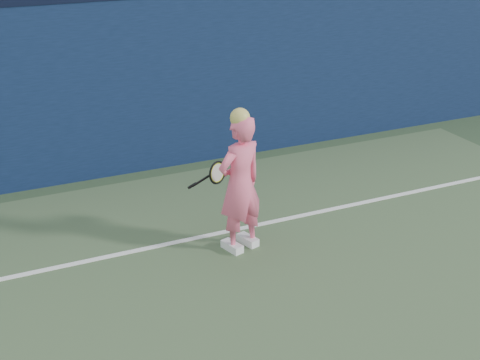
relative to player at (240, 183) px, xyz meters
name	(u,v)px	position (x,y,z in m)	size (l,w,h in m)	color
backstop_wall	(122,88)	(-0.53, 2.91, 0.43)	(24.00, 0.40, 2.50)	#0C1A35
player	(240,183)	(0.00, 0.00, 0.00)	(0.67, 0.54, 1.70)	#FF6387
racket	(215,174)	(-0.13, 0.41, -0.01)	(0.53, 0.17, 0.28)	black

